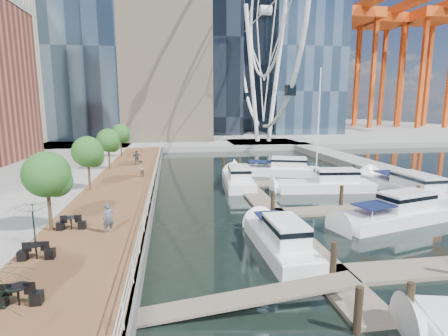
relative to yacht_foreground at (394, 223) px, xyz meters
name	(u,v)px	position (x,y,z in m)	size (l,w,h in m)	color
ground	(261,264)	(-10.79, -4.75, 0.00)	(520.00, 520.00, 0.00)	black
boardwalk	(121,192)	(-19.79, 10.25, 0.50)	(6.00, 60.00, 1.00)	brown
seawall	(155,190)	(-16.79, 10.25, 0.50)	(0.25, 60.00, 1.00)	#595954
land_far	(184,129)	(-10.79, 97.25, 0.50)	(200.00, 114.00, 1.00)	gray
breakwater	(385,172)	(9.21, 15.25, 0.50)	(4.00, 60.00, 1.00)	gray
pier	(263,144)	(3.21, 47.25, 0.50)	(14.00, 12.00, 1.00)	gray
railing	(153,179)	(-16.89, 10.25, 1.52)	(0.10, 60.00, 1.05)	white
floating_docks	(324,199)	(-2.83, 5.23, 0.49)	(16.00, 34.00, 2.60)	#6D6051
ferris_wheel	(266,11)	(3.21, 47.25, 25.92)	(5.80, 45.60, 47.80)	white
port_cranes	(385,70)	(56.87, 90.91, 20.00)	(40.00, 52.00, 38.00)	#D84C14
street_trees	(88,152)	(-22.19, 9.25, 4.29)	(2.60, 42.60, 4.60)	#3F2B1C
cafe_tables	(29,271)	(-21.19, -6.75, 1.37)	(2.50, 13.70, 0.74)	black
yacht_foreground	(394,223)	(0.00, 0.00, 0.00)	(2.57, 9.57, 2.15)	white
pedestrian_near	(108,218)	(-18.83, -1.69, 1.86)	(0.63, 0.41, 1.72)	#434D5A
pedestrian_mid	(140,168)	(-18.38, 14.27, 1.92)	(0.90, 0.70, 1.84)	gray
pedestrian_far	(137,158)	(-19.40, 21.85, 1.88)	(1.04, 0.43, 1.77)	#2D3439
moored_yachts	(325,196)	(-1.50, 7.88, 0.00)	(18.65, 35.65, 11.50)	white
cafe_seating	(9,274)	(-21.11, -8.61, 2.15)	(5.11, 12.43, 2.31)	#0F371B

